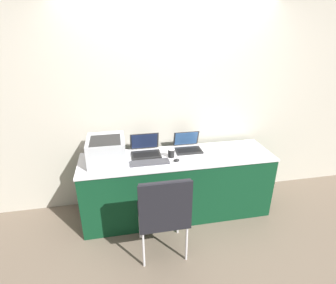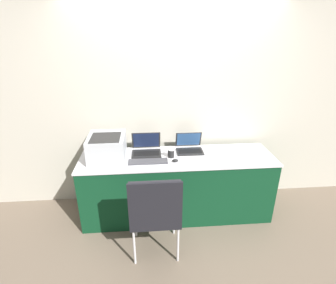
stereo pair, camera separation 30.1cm
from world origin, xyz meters
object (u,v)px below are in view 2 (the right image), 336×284
(external_keyboard, at_px, (148,162))
(laptop_right, at_px, (189,147))
(coffee_cup, at_px, (171,153))
(printer, at_px, (107,146))
(chair, at_px, (155,210))
(mouse, at_px, (175,161))
(laptop_left, at_px, (146,149))

(external_keyboard, bearing_deg, laptop_right, 27.94)
(external_keyboard, height_order, coffee_cup, coffee_cup)
(laptop_right, relative_size, external_keyboard, 0.72)
(external_keyboard, xyz_separation_m, coffee_cup, (0.27, 0.11, 0.04))
(printer, distance_m, chair, 0.96)
(laptop_right, relative_size, coffee_cup, 3.13)
(printer, relative_size, mouse, 6.31)
(printer, relative_size, laptop_right, 1.37)
(mouse, xyz_separation_m, chair, (-0.25, -0.57, -0.22))
(laptop_left, relative_size, laptop_right, 1.08)
(laptop_right, bearing_deg, external_keyboard, -152.06)
(laptop_right, bearing_deg, coffee_cup, -146.66)
(coffee_cup, height_order, mouse, coffee_cup)
(laptop_left, relative_size, external_keyboard, 0.78)
(laptop_right, distance_m, coffee_cup, 0.29)
(printer, bearing_deg, mouse, -12.06)
(mouse, bearing_deg, external_keyboard, 176.78)
(laptop_right, height_order, mouse, laptop_right)
(external_keyboard, relative_size, coffee_cup, 4.31)
(coffee_cup, bearing_deg, printer, 177.27)
(printer, xyz_separation_m, laptop_right, (0.97, 0.12, -0.10))
(printer, relative_size, coffee_cup, 4.29)
(printer, distance_m, laptop_right, 0.98)
(mouse, height_order, chair, chair)
(laptop_left, distance_m, external_keyboard, 0.26)
(external_keyboard, distance_m, chair, 0.63)
(printer, bearing_deg, external_keyboard, -17.58)
(printer, xyz_separation_m, laptop_left, (0.45, 0.11, -0.10))
(mouse, distance_m, chair, 0.66)
(chair, bearing_deg, laptop_left, 94.71)
(printer, relative_size, external_keyboard, 0.99)
(laptop_left, distance_m, laptop_right, 0.53)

